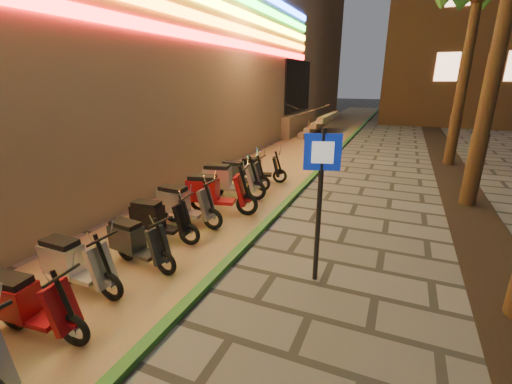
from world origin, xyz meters
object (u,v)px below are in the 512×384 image
at_px(scooter_5, 74,263).
at_px(scooter_7, 157,219).
at_px(scooter_4, 27,304).
at_px(scooter_9, 214,192).
at_px(scooter_11, 240,174).
at_px(scooter_10, 227,180).
at_px(scooter_12, 258,169).
at_px(scooter_6, 136,242).
at_px(pedestrian_sign, 320,186).
at_px(scooter_8, 183,204).

relative_size(scooter_5, scooter_7, 1.00).
bearing_deg(scooter_4, scooter_9, 83.68).
height_order(scooter_5, scooter_11, scooter_11).
distance_m(scooter_9, scooter_10, 1.14).
bearing_deg(scooter_4, scooter_12, 84.09).
distance_m(scooter_7, scooter_12, 4.73).
relative_size(scooter_7, scooter_10, 0.86).
bearing_deg(scooter_12, scooter_10, -113.07).
relative_size(scooter_6, scooter_9, 0.82).
bearing_deg(pedestrian_sign, scooter_9, 130.93).
bearing_deg(scooter_8, scooter_10, 87.93).
relative_size(scooter_9, scooter_10, 1.01).
xyz_separation_m(scooter_4, scooter_10, (-0.15, 5.85, 0.08)).
distance_m(scooter_4, scooter_9, 4.74).
distance_m(scooter_6, scooter_10, 3.89).
distance_m(scooter_8, scooter_11, 2.98).
xyz_separation_m(pedestrian_sign, scooter_12, (-3.09, 4.91, -1.19)).
bearing_deg(scooter_10, scooter_8, -104.74).
relative_size(scooter_10, scooter_11, 1.15).
height_order(scooter_4, scooter_12, scooter_4).
height_order(pedestrian_sign, scooter_8, pedestrian_sign).
relative_size(scooter_8, scooter_10, 0.91).
relative_size(scooter_6, scooter_8, 0.91).
relative_size(scooter_10, scooter_12, 1.20).
xyz_separation_m(scooter_7, scooter_10, (0.09, 2.92, 0.08)).
height_order(scooter_6, scooter_12, scooter_12).
distance_m(scooter_6, scooter_8, 1.90).
distance_m(scooter_6, scooter_12, 5.70).
bearing_deg(scooter_6, scooter_7, 113.16).
height_order(scooter_8, scooter_11, scooter_8).
relative_size(pedestrian_sign, scooter_9, 1.42).
distance_m(scooter_6, scooter_9, 2.77).
distance_m(scooter_8, scooter_12, 3.83).
height_order(scooter_9, scooter_12, scooter_9).
bearing_deg(scooter_9, scooter_10, 88.86).
bearing_deg(scooter_4, scooter_11, 86.14).
bearing_deg(pedestrian_sign, scooter_8, 145.89).
bearing_deg(scooter_8, scooter_4, -86.09).
relative_size(scooter_6, scooter_7, 0.97).
distance_m(scooter_10, scooter_12, 1.82).
distance_m(scooter_4, scooter_11, 6.83).
height_order(pedestrian_sign, scooter_10, pedestrian_sign).
height_order(scooter_4, scooter_11, scooter_11).
relative_size(scooter_5, scooter_10, 0.86).
distance_m(scooter_9, scooter_11, 2.10).
relative_size(scooter_4, scooter_10, 0.85).
xyz_separation_m(scooter_11, scooter_12, (0.25, 0.84, -0.02)).
xyz_separation_m(scooter_7, scooter_8, (0.00, 0.91, 0.03)).
height_order(pedestrian_sign, scooter_9, pedestrian_sign).
bearing_deg(scooter_9, scooter_5, -107.82).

